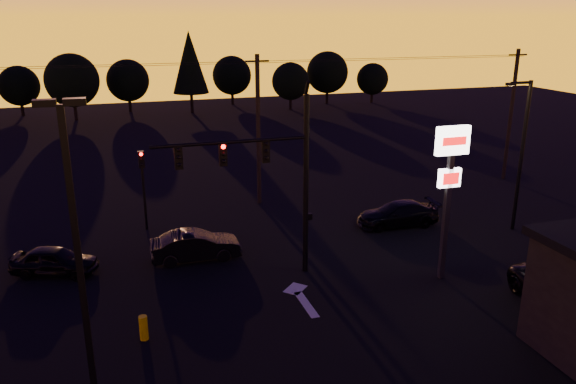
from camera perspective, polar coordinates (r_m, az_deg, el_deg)
name	(u,v)px	position (r m, az deg, el deg)	size (l,w,h in m)	color
ground	(303,318)	(22.07, 1.50, -12.72)	(120.00, 120.00, 0.00)	black
lane_arrow	(301,297)	(23.59, 1.32, -10.58)	(1.20, 3.10, 0.01)	beige
traffic_signal_mast	(270,169)	(23.67, -1.80, 2.38)	(6.79, 0.52, 8.58)	black
secondary_signal	(143,179)	(30.64, -14.53, 1.31)	(0.30, 0.31, 4.35)	black
parking_lot_light	(77,243)	(16.14, -20.67, -4.90)	(1.25, 0.30, 9.14)	black
pylon_sign	(450,171)	(24.41, 16.14, 2.09)	(1.50, 0.28, 6.80)	black
streetlight	(521,150)	(31.72, 22.58, 3.97)	(1.55, 0.35, 8.00)	black
utility_pole_1	(258,130)	(33.70, -3.04, 6.32)	(1.40, 0.26, 9.00)	black
utility_pole_2	(511,114)	(41.94, 21.70, 7.33)	(1.40, 0.26, 9.00)	black
power_wires	(257,62)	(33.16, -3.15, 13.08)	(36.00, 1.22, 0.07)	black
bollard	(144,328)	(21.23, -14.46, -13.22)	(0.31, 0.31, 0.92)	#BCB000
tree_1	(19,86)	(72.07, -25.65, 9.70)	(4.54, 4.54, 5.71)	black
tree_2	(72,80)	(66.44, -21.10, 10.54)	(5.77, 5.78, 7.26)	black
tree_3	(128,80)	(70.42, -15.95, 10.84)	(4.95, 4.95, 6.22)	black
tree_4	(190,62)	(67.84, -9.95, 12.86)	(4.18, 4.18, 9.50)	black
tree_5	(232,75)	(73.98, -5.73, 11.70)	(4.95, 4.95, 6.22)	black
tree_6	(291,81)	(69.78, 0.26, 11.18)	(4.54, 4.54, 5.71)	black
tree_7	(327,72)	(74.54, 4.02, 12.03)	(5.36, 5.36, 6.74)	black
tree_8	(372,79)	(76.14, 8.58, 11.29)	(4.12, 4.12, 5.19)	black
car_left	(54,261)	(27.32, -22.65, -6.47)	(1.51, 3.76, 1.28)	black
car_mid	(196,246)	(27.06, -9.36, -5.39)	(1.47, 4.21, 1.39)	black
car_right	(398,214)	(31.52, 11.07, -2.20)	(1.85, 4.54, 1.32)	black
suv_parked	(570,294)	(24.79, 26.71, -9.28)	(2.41, 5.22, 1.45)	black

